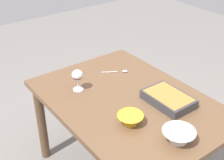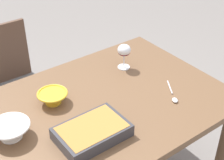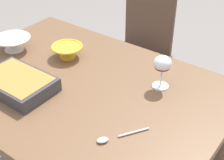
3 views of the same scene
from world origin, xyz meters
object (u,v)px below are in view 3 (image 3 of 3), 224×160
dining_table (80,103)px  small_bowl (13,43)px  casserole_dish (17,82)px  mixing_bowl (67,50)px  chair (139,51)px  serving_spoon (112,138)px  wine_glass (162,65)px

dining_table → small_bowl: (0.50, -0.04, 0.15)m
casserole_dish → mixing_bowl: size_ratio=2.01×
chair → serving_spoon: bearing=117.2°
mixing_bowl → serving_spoon: size_ratio=0.87×
wine_glass → serving_spoon: bearing=93.7°
casserole_dish → mixing_bowl: mixing_bowl is taller
dining_table → wine_glass: wine_glass is taller
chair → small_bowl: (0.30, 0.79, 0.30)m
chair → casserole_dish: chair is taller
dining_table → small_bowl: 0.52m
wine_glass → mixing_bowl: bearing=5.8°
wine_glass → casserole_dish: bearing=38.2°
chair → serving_spoon: (-0.53, 1.03, 0.26)m
wine_glass → casserole_dish: (0.50, 0.40, -0.08)m
dining_table → chair: size_ratio=1.48×
mixing_bowl → serving_spoon: bearing=147.5°
chair → small_bowl: size_ratio=4.68×
chair → wine_glass: (-0.50, 0.62, 0.37)m
chair → mixing_bowl: chair is taller
casserole_dish → mixing_bowl: (0.02, -0.34, 0.00)m
casserole_dish → serving_spoon: bearing=179.4°
dining_table → small_bowl: small_bowl is taller
dining_table → chair: 0.87m
casserole_dish → dining_table: bearing=-136.1°
mixing_bowl → small_bowl: bearing=22.2°
wine_glass → serving_spoon: 0.42m
wine_glass → chair: bearing=-51.2°
serving_spoon → mixing_bowl: bearing=-32.5°
casserole_dish → mixing_bowl: 0.34m
chair → wine_glass: 0.88m
wine_glass → serving_spoon: (-0.03, 0.40, -0.11)m
casserole_dish → small_bowl: size_ratio=1.71×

